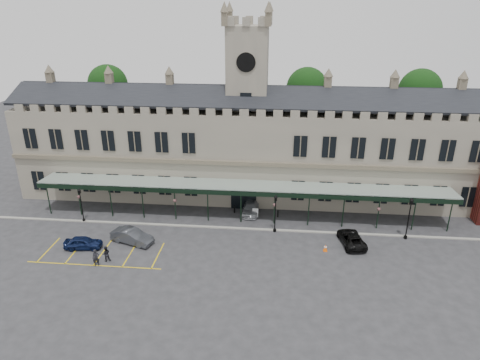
# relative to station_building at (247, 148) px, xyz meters

# --- Properties ---
(ground) EXTENTS (140.00, 140.00, 0.00)m
(ground) POSITION_rel_station_building_xyz_m (0.00, -15.91, -6.47)
(ground) COLOR #2A2A2D
(station_building) EXTENTS (60.00, 10.36, 17.30)m
(station_building) POSITION_rel_station_building_xyz_m (0.00, 0.00, 0.00)
(station_building) COLOR slate
(station_building) RESTS_ON ground
(clock_tower) EXTENTS (5.60, 5.60, 24.80)m
(clock_tower) POSITION_rel_station_building_xyz_m (0.00, 0.09, 6.64)
(clock_tower) COLOR slate
(clock_tower) RESTS_ON ground
(canopy) EXTENTS (50.00, 4.10, 4.30)m
(canopy) POSITION_rel_station_building_xyz_m (0.00, -8.45, -4.06)
(canopy) COLOR #8C9E93
(canopy) RESTS_ON ground
(kerb) EXTENTS (60.00, 0.40, 0.12)m
(kerb) POSITION_rel_station_building_xyz_m (0.00, -10.41, -6.41)
(kerb) COLOR gray
(kerb) RESTS_ON ground
(parking_markings) EXTENTS (16.00, 6.00, 0.01)m
(parking_markings) POSITION_rel_station_building_xyz_m (-14.00, -17.41, -6.47)
(parking_markings) COLOR gold
(parking_markings) RESTS_ON ground
(tree_behind_left) EXTENTS (6.00, 6.00, 16.00)m
(tree_behind_left) POSITION_rel_station_building_xyz_m (-22.00, 9.09, 6.35)
(tree_behind_left) COLOR #332314
(tree_behind_left) RESTS_ON ground
(tree_behind_mid) EXTENTS (6.00, 6.00, 16.00)m
(tree_behind_mid) POSITION_rel_station_building_xyz_m (8.00, 9.09, 6.35)
(tree_behind_mid) COLOR #332314
(tree_behind_mid) RESTS_ON ground
(tree_behind_right) EXTENTS (6.00, 6.00, 16.00)m
(tree_behind_right) POSITION_rel_station_building_xyz_m (24.00, 9.09, 6.35)
(tree_behind_right) COLOR #332314
(tree_behind_right) RESTS_ON ground
(lamp_post_left) EXTENTS (0.42, 0.42, 4.43)m
(lamp_post_left) POSITION_rel_station_building_xyz_m (-18.95, -10.40, -3.84)
(lamp_post_left) COLOR black
(lamp_post_left) RESTS_ON ground
(lamp_post_mid) EXTENTS (0.44, 0.44, 4.68)m
(lamp_post_mid) POSITION_rel_station_building_xyz_m (4.10, -10.66, -3.69)
(lamp_post_mid) COLOR black
(lamp_post_mid) RESTS_ON ground
(lamp_post_right) EXTENTS (0.48, 0.48, 5.08)m
(lamp_post_right) POSITION_rel_station_building_xyz_m (18.77, -10.85, -3.45)
(lamp_post_right) COLOR black
(lamp_post_right) RESTS_ON ground
(traffic_cone) EXTENTS (0.47, 0.47, 0.75)m
(traffic_cone) POSITION_rel_station_building_xyz_m (9.57, -14.32, -6.10)
(traffic_cone) COLOR #F35807
(traffic_cone) RESTS_ON ground
(sign_board) EXTENTS (0.71, 0.10, 1.21)m
(sign_board) POSITION_rel_station_building_xyz_m (1.65, -7.32, -5.88)
(sign_board) COLOR black
(sign_board) RESTS_ON ground
(bollard_left) EXTENTS (0.17, 0.17, 0.98)m
(bollard_left) POSITION_rel_station_building_xyz_m (-1.04, -6.31, -5.98)
(bollard_left) COLOR black
(bollard_left) RESTS_ON ground
(bollard_right) EXTENTS (0.16, 0.16, 0.88)m
(bollard_right) POSITION_rel_station_building_xyz_m (4.43, -6.98, -6.03)
(bollard_right) COLOR black
(bollard_right) RESTS_ON ground
(car_left_a) EXTENTS (4.14, 2.04, 1.36)m
(car_left_a) POSITION_rel_station_building_xyz_m (-16.33, -16.26, -5.79)
(car_left_a) COLOR #0D183C
(car_left_a) RESTS_ON ground
(car_left_b) EXTENTS (5.08, 3.10, 1.58)m
(car_left_b) POSITION_rel_station_building_xyz_m (-11.50, -14.60, -5.68)
(car_left_b) COLOR #393C41
(car_left_b) RESTS_ON ground
(car_taxi) EXTENTS (2.00, 4.64, 1.33)m
(car_taxi) POSITION_rel_station_building_xyz_m (1.00, -6.15, -5.80)
(car_taxi) COLOR #9A9CA1
(car_taxi) RESTS_ON ground
(car_van) EXTENTS (3.05, 5.13, 1.34)m
(car_van) POSITION_rel_station_building_xyz_m (12.51, -12.62, -5.80)
(car_van) COLOR black
(car_van) RESTS_ON ground
(person_a) EXTENTS (0.79, 0.67, 1.84)m
(person_a) POSITION_rel_station_building_xyz_m (-13.60, -19.32, -5.55)
(person_a) COLOR black
(person_a) RESTS_ON ground
(person_b) EXTENTS (1.02, 0.93, 1.69)m
(person_b) POSITION_rel_station_building_xyz_m (-12.94, -18.39, -5.62)
(person_b) COLOR black
(person_b) RESTS_ON ground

